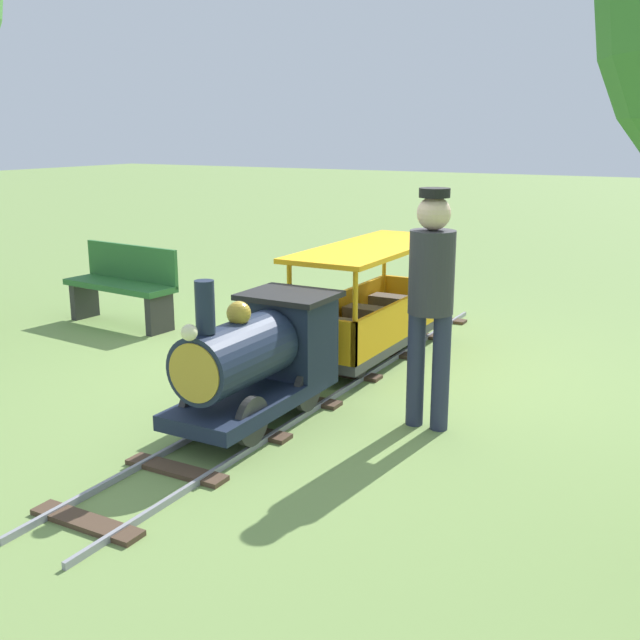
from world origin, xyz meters
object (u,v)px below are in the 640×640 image
locomotive (260,355)px  park_bench (123,285)px  passenger_car (371,311)px  conductor_person (431,290)px

locomotive → park_bench: locomotive is taller
locomotive → passenger_car: size_ratio=0.72×
locomotive → conductor_person: size_ratio=0.89×
locomotive → conductor_person: (-1.03, -0.49, 0.47)m
locomotive → park_bench: 3.21m
conductor_person → park_bench: 4.01m
passenger_car → conductor_person: size_ratio=1.23×
conductor_person → park_bench: size_ratio=1.22×
locomotive → passenger_car: (0.00, -1.77, -0.06)m
locomotive → conductor_person: bearing=-154.5°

